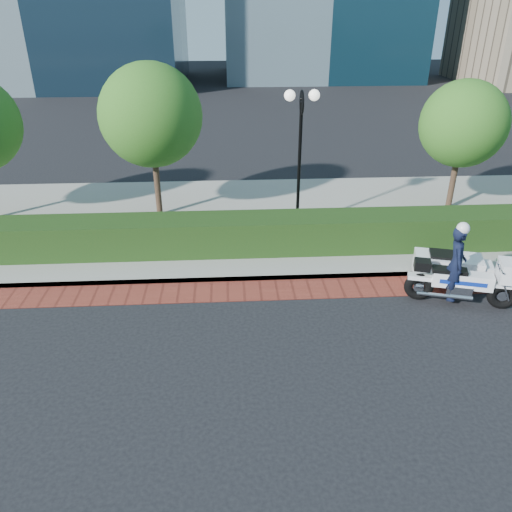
{
  "coord_description": "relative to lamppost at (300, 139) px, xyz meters",
  "views": [
    {
      "loc": [
        -1.18,
        -9.4,
        6.5
      ],
      "look_at": [
        -0.53,
        1.48,
        1.0
      ],
      "focal_mm": 35.0,
      "sensor_mm": 36.0,
      "label": 1
    }
  ],
  "objects": [
    {
      "name": "tree_b",
      "position": [
        -4.5,
        1.3,
        0.48
      ],
      "size": [
        3.2,
        3.2,
        4.89
      ],
      "color": "#332319",
      "rests_on": "sidewalk"
    },
    {
      "name": "police_motorcycle",
      "position": [
        3.33,
        -4.21,
        -2.23
      ],
      "size": [
        2.57,
        2.2,
        2.12
      ],
      "rotation": [
        0.0,
        0.0,
        -0.28
      ],
      "color": "black",
      "rests_on": "ground"
    },
    {
      "name": "tree_c",
      "position": [
        5.5,
        1.3,
        0.09
      ],
      "size": [
        2.8,
        2.8,
        4.3
      ],
      "color": "#332319",
      "rests_on": "sidewalk"
    },
    {
      "name": "hedge_main",
      "position": [
        -1.0,
        -1.6,
        -2.31
      ],
      "size": [
        18.0,
        1.2,
        1.0
      ],
      "primitive_type": "cube",
      "color": "black",
      "rests_on": "sidewalk"
    },
    {
      "name": "lamppost",
      "position": [
        0.0,
        0.0,
        0.0
      ],
      "size": [
        1.02,
        0.7,
        4.21
      ],
      "color": "black",
      "rests_on": "sidewalk"
    },
    {
      "name": "sidewalk",
      "position": [
        -1.0,
        0.8,
        -2.88
      ],
      "size": [
        60.0,
        8.0,
        0.15
      ],
      "primitive_type": "cube",
      "color": "gray",
      "rests_on": "ground"
    },
    {
      "name": "brick_strip",
      "position": [
        -1.0,
        -3.7,
        -2.95
      ],
      "size": [
        60.0,
        1.0,
        0.01
      ],
      "primitive_type": "cube",
      "color": "maroon",
      "rests_on": "ground"
    },
    {
      "name": "ground",
      "position": [
        -1.0,
        -5.2,
        -2.96
      ],
      "size": [
        120.0,
        120.0,
        0.0
      ],
      "primitive_type": "plane",
      "color": "black",
      "rests_on": "ground"
    }
  ]
}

